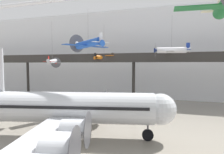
% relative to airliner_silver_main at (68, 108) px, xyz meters
% --- Properties ---
extents(ground_plane, '(260.00, 260.00, 0.00)m').
position_rel_airliner_silver_main_xyz_m(ground_plane, '(2.27, -3.73, -3.64)').
color(ground_plane, gray).
extents(hangar_back_wall, '(140.00, 3.00, 22.82)m').
position_rel_airliner_silver_main_xyz_m(hangar_back_wall, '(2.27, 31.88, 7.77)').
color(hangar_back_wall, silver).
rests_on(hangar_back_wall, ground).
extents(mezzanine_walkway, '(110.00, 3.20, 11.18)m').
position_rel_airliner_silver_main_xyz_m(mezzanine_walkway, '(2.27, 24.31, 5.83)').
color(mezzanine_walkway, '#2D2B28').
rests_on(mezzanine_walkway, ground).
extents(airliner_silver_main, '(25.09, 29.03, 10.58)m').
position_rel_airliner_silver_main_xyz_m(airliner_silver_main, '(0.00, 0.00, 0.00)').
color(airliner_silver_main, silver).
rests_on(airliner_silver_main, ground).
extents(suspended_plane_blue_trainer, '(7.66, 8.65, 7.14)m').
position_rel_airliner_silver_main_xyz_m(suspended_plane_blue_trainer, '(-2.52, 10.96, 8.57)').
color(suspended_plane_blue_trainer, '#1E4CAD').
extents(suspended_plane_orange_highwing, '(5.45, 5.26, 8.68)m').
position_rel_airliner_silver_main_xyz_m(suspended_plane_orange_highwing, '(-4.36, 23.49, 6.68)').
color(suspended_plane_orange_highwing, orange).
extents(suspended_plane_white_twin, '(6.78, 8.32, 8.06)m').
position_rel_airliner_silver_main_xyz_m(suspended_plane_white_twin, '(10.84, 19.83, 7.75)').
color(suspended_plane_white_twin, silver).
extents(suspended_plane_silver_racer, '(6.56, 5.53, 9.98)m').
position_rel_airliner_silver_main_xyz_m(suspended_plane_silver_racer, '(-13.96, 16.96, 5.65)').
color(suspended_plane_silver_racer, silver).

